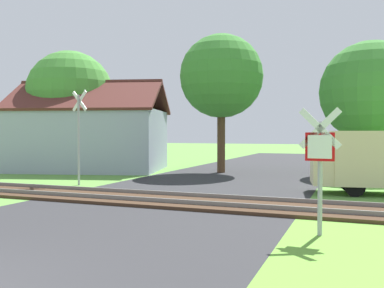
{
  "coord_description": "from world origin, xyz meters",
  "views": [
    {
      "loc": [
        5.6,
        -3.57,
        2.17
      ],
      "look_at": [
        0.5,
        9.66,
        1.8
      ],
      "focal_mm": 40.0,
      "sensor_mm": 36.0,
      "label": 1
    }
  ],
  "objects_px": {
    "tree_center": "(221,77)",
    "tree_right": "(371,91)",
    "crossing_sign_far": "(79,131)",
    "house": "(92,138)",
    "tree_left": "(70,94)",
    "stop_sign_near": "(320,160)"
  },
  "relations": [
    {
      "from": "tree_right",
      "to": "stop_sign_near",
      "type": "bearing_deg",
      "value": -95.49
    },
    {
      "from": "stop_sign_near",
      "to": "crossing_sign_far",
      "type": "bearing_deg",
      "value": -24.81
    },
    {
      "from": "tree_right",
      "to": "crossing_sign_far",
      "type": "bearing_deg",
      "value": -142.45
    },
    {
      "from": "crossing_sign_far",
      "to": "tree_center",
      "type": "relative_size",
      "value": 0.52
    },
    {
      "from": "tree_center",
      "to": "tree_right",
      "type": "distance_m",
      "value": 7.72
    },
    {
      "from": "tree_center",
      "to": "tree_right",
      "type": "bearing_deg",
      "value": 9.08
    },
    {
      "from": "stop_sign_near",
      "to": "tree_right",
      "type": "bearing_deg",
      "value": -91.56
    },
    {
      "from": "crossing_sign_far",
      "to": "tree_right",
      "type": "relative_size",
      "value": 0.57
    },
    {
      "from": "tree_left",
      "to": "crossing_sign_far",
      "type": "bearing_deg",
      "value": -50.69
    },
    {
      "from": "crossing_sign_far",
      "to": "tree_left",
      "type": "bearing_deg",
      "value": 143.47
    },
    {
      "from": "house",
      "to": "tree_center",
      "type": "bearing_deg",
      "value": -5.97
    },
    {
      "from": "tree_center",
      "to": "crossing_sign_far",
      "type": "bearing_deg",
      "value": -116.89
    },
    {
      "from": "tree_center",
      "to": "tree_left",
      "type": "xyz_separation_m",
      "value": [
        -9.08,
        -1.13,
        -0.75
      ]
    },
    {
      "from": "crossing_sign_far",
      "to": "house",
      "type": "xyz_separation_m",
      "value": [
        -3.71,
        6.35,
        -0.36
      ]
    },
    {
      "from": "tree_right",
      "to": "tree_left",
      "type": "relative_size",
      "value": 0.97
    },
    {
      "from": "stop_sign_near",
      "to": "house",
      "type": "relative_size",
      "value": 0.28
    },
    {
      "from": "crossing_sign_far",
      "to": "tree_left",
      "type": "height_order",
      "value": "tree_left"
    },
    {
      "from": "stop_sign_near",
      "to": "tree_left",
      "type": "bearing_deg",
      "value": -34.03
    },
    {
      "from": "house",
      "to": "tree_center",
      "type": "relative_size",
      "value": 1.29
    },
    {
      "from": "crossing_sign_far",
      "to": "tree_center",
      "type": "xyz_separation_m",
      "value": [
        3.83,
        7.55,
        2.99
      ]
    },
    {
      "from": "crossing_sign_far",
      "to": "house",
      "type": "distance_m",
      "value": 7.36
    },
    {
      "from": "stop_sign_near",
      "to": "tree_left",
      "type": "relative_size",
      "value": 0.38
    }
  ]
}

